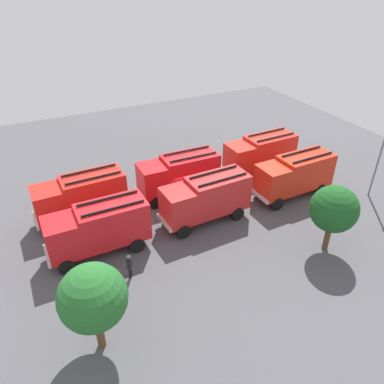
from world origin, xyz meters
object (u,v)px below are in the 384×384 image
at_px(fire_truck_4, 206,197).
at_px(traffic_cone_0, 250,191).
at_px(firefighter_1, 129,265).
at_px(tree_1, 93,298).
at_px(fire_truck_1, 179,173).
at_px(firefighter_0, 233,182).
at_px(fire_truck_2, 81,196).
at_px(fire_truck_5, 98,227).
at_px(fire_truck_0, 261,153).
at_px(fire_truck_3, 295,174).
at_px(lamppost, 381,152).
at_px(tree_0, 334,209).

bearing_deg(fire_truck_4, traffic_cone_0, -164.92).
xyz_separation_m(firefighter_1, tree_1, (3.01, 4.24, 2.65)).
relative_size(fire_truck_1, firefighter_0, 4.43).
bearing_deg(fire_truck_1, fire_truck_2, 0.16).
bearing_deg(fire_truck_5, firefighter_1, 106.18).
distance_m(fire_truck_0, fire_truck_2, 17.26).
xyz_separation_m(fire_truck_3, fire_truck_4, (8.67, -0.10, 0.00)).
relative_size(fire_truck_4, lamppost, 1.00).
height_order(fire_truck_0, firefighter_1, fire_truck_0).
relative_size(fire_truck_1, fire_truck_4, 0.99).
relative_size(firefighter_1, lamppost, 0.25).
bearing_deg(fire_truck_5, fire_truck_3, 179.49).
xyz_separation_m(fire_truck_0, fire_truck_3, (-0.16, 4.86, 0.00)).
relative_size(firefighter_0, firefighter_1, 0.91).
height_order(firefighter_1, tree_0, tree_0).
bearing_deg(tree_1, fire_truck_1, -129.85).
distance_m(firefighter_0, lamppost, 12.64).
xyz_separation_m(fire_truck_0, traffic_cone_0, (3.15, 3.08, -1.80)).
bearing_deg(traffic_cone_0, tree_0, 95.07).
height_order(fire_truck_0, lamppost, lamppost).
bearing_deg(fire_truck_5, fire_truck_0, -164.57).
relative_size(fire_truck_5, tree_0, 1.41).
bearing_deg(fire_truck_4, fire_truck_2, -29.80).
xyz_separation_m(tree_1, traffic_cone_0, (-15.86, -9.44, -3.30)).
bearing_deg(tree_1, firefighter_1, -125.34).
xyz_separation_m(fire_truck_0, firefighter_0, (4.17, 1.80, -1.25)).
bearing_deg(fire_truck_1, firefighter_1, 48.73).
xyz_separation_m(fire_truck_2, firefighter_0, (-13.09, 1.58, -1.25)).
xyz_separation_m(fire_truck_3, fire_truck_5, (17.18, -0.01, 0.00)).
xyz_separation_m(fire_truck_3, lamppost, (-6.21, 3.06, 2.07)).
distance_m(fire_truck_4, traffic_cone_0, 5.90).
bearing_deg(traffic_cone_0, fire_truck_0, -135.57).
height_order(fire_truck_4, traffic_cone_0, fire_truck_4).
bearing_deg(firefighter_1, tree_0, 15.69).
height_order(fire_truck_4, firefighter_0, fire_truck_4).
height_order(fire_truck_3, traffic_cone_0, fire_truck_3).
relative_size(fire_truck_4, tree_0, 1.42).
height_order(fire_truck_0, fire_truck_1, same).
bearing_deg(firefighter_0, fire_truck_1, -49.69).
relative_size(fire_truck_4, traffic_cone_0, 10.19).
bearing_deg(tree_0, fire_truck_0, -101.45).
relative_size(fire_truck_0, traffic_cone_0, 10.15).
bearing_deg(fire_truck_3, lamppost, 152.20).
bearing_deg(firefighter_0, fire_truck_4, 2.48).
bearing_deg(traffic_cone_0, fire_truck_3, 151.72).
xyz_separation_m(fire_truck_4, firefighter_1, (7.49, 3.52, -1.14)).
xyz_separation_m(fire_truck_2, fire_truck_4, (-8.75, 4.55, 0.00)).
height_order(fire_truck_1, firefighter_0, fire_truck_1).
bearing_deg(tree_0, tree_1, 2.69).
distance_m(fire_truck_5, firefighter_0, 13.28).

